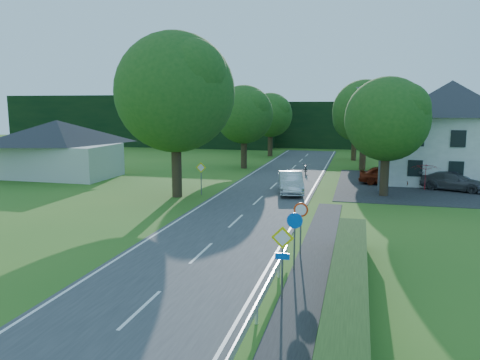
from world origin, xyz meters
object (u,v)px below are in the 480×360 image
(streetlight, at_px, (379,133))
(motorcycle, at_px, (306,169))
(parked_car_red, at_px, (386,175))
(moving_car, at_px, (291,183))
(parasol, at_px, (425,177))
(parked_car_grey, at_px, (453,181))
(parked_car_silver_a, at_px, (410,173))
(parked_car_silver_b, at_px, (470,178))

(streetlight, bearing_deg, motorcycle, 131.95)
(streetlight, height_order, parked_car_red, streetlight)
(moving_car, relative_size, parked_car_red, 1.10)
(moving_car, height_order, motorcycle, moving_car)
(parked_car_red, xyz_separation_m, parasol, (2.80, -1.76, 0.27))
(parked_car_red, distance_m, parasol, 3.32)
(parked_car_grey, bearing_deg, moving_car, 131.15)
(motorcycle, relative_size, parked_car_red, 0.47)
(moving_car, bearing_deg, parasol, 10.78)
(parked_car_silver_a, height_order, parked_car_silver_b, parked_car_silver_b)
(parked_car_silver_a, distance_m, parked_car_silver_b, 4.84)
(streetlight, height_order, parked_car_silver_b, streetlight)
(parasol, bearing_deg, motorcycle, 149.98)
(streetlight, xyz_separation_m, parked_car_silver_b, (7.33, 3.42, -3.69))
(moving_car, bearing_deg, parked_car_grey, 8.60)
(parked_car_silver_a, xyz_separation_m, parked_car_grey, (2.82, -3.79, -0.03))
(parked_car_grey, bearing_deg, parked_car_silver_a, 57.55)
(parked_car_red, relative_size, parasol, 1.94)
(parked_car_grey, bearing_deg, parked_car_red, 94.53)
(parasol, bearing_deg, streetlight, -161.21)
(streetlight, bearing_deg, parasol, 18.79)
(streetlight, height_order, moving_car, streetlight)
(parked_car_silver_b, bearing_deg, moving_car, 87.37)
(moving_car, height_order, parked_car_silver_a, moving_car)
(streetlight, relative_size, parked_car_red, 1.82)
(parked_car_silver_b, bearing_deg, streetlight, 87.59)
(streetlight, distance_m, parasol, 5.14)
(moving_car, bearing_deg, parked_car_silver_a, 30.20)
(parasol, bearing_deg, parked_car_silver_b, 30.60)
(moving_car, bearing_deg, parked_car_red, 27.78)
(moving_car, height_order, parked_car_red, moving_car)
(parked_car_silver_b, distance_m, parasol, 4.28)
(parked_car_silver_b, bearing_deg, parasol, 93.19)
(parked_car_silver_a, bearing_deg, moving_car, 145.11)
(moving_car, bearing_deg, streetlight, 12.83)
(moving_car, bearing_deg, parked_car_silver_b, 13.09)
(streetlight, xyz_separation_m, motorcycle, (-6.26, 6.97, -3.89))
(streetlight, relative_size, parasol, 3.54)
(parked_car_red, xyz_separation_m, parked_car_silver_a, (2.05, 2.36, -0.03))
(streetlight, distance_m, moving_car, 7.78)
(motorcycle, bearing_deg, parasol, -36.52)
(parked_car_silver_a, relative_size, parasol, 1.94)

